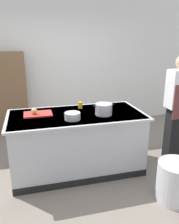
% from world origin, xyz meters
% --- Properties ---
extents(ground_plane, '(10.00, 10.00, 0.00)m').
position_xyz_m(ground_plane, '(0.00, 0.00, 0.00)').
color(ground_plane, slate).
extents(back_wall, '(6.40, 0.12, 3.00)m').
position_xyz_m(back_wall, '(0.00, 2.10, 1.50)').
color(back_wall, white).
rests_on(back_wall, ground_plane).
extents(counter_island, '(1.98, 0.98, 0.90)m').
position_xyz_m(counter_island, '(0.00, -0.00, 0.47)').
color(counter_island, '#B7BABF').
rests_on(counter_island, ground_plane).
extents(cutting_board, '(0.40, 0.28, 0.02)m').
position_xyz_m(cutting_board, '(-0.54, 0.12, 0.91)').
color(cutting_board, red).
rests_on(cutting_board, counter_island).
extents(onion, '(0.09, 0.09, 0.09)m').
position_xyz_m(onion, '(-0.59, 0.09, 0.96)').
color(onion, tan).
rests_on(onion, cutting_board).
extents(stock_pot, '(0.31, 0.24, 0.16)m').
position_xyz_m(stock_pot, '(0.38, -0.12, 0.98)').
color(stock_pot, '#B7BABF').
rests_on(stock_pot, counter_island).
extents(mixing_bowl, '(0.22, 0.22, 0.10)m').
position_xyz_m(mixing_bowl, '(-0.10, -0.21, 0.95)').
color(mixing_bowl, '#B7BABF').
rests_on(mixing_bowl, counter_island).
extents(juice_cup, '(0.07, 0.07, 0.10)m').
position_xyz_m(juice_cup, '(0.12, 0.28, 0.95)').
color(juice_cup, yellow).
rests_on(juice_cup, counter_island).
extents(trash_bin, '(0.47, 0.47, 0.51)m').
position_xyz_m(trash_bin, '(1.04, -1.02, 0.25)').
color(trash_bin, silver).
rests_on(trash_bin, ground_plane).
extents(person_chef, '(0.38, 0.25, 1.72)m').
position_xyz_m(person_chef, '(1.63, -0.08, 0.91)').
color(person_chef, black).
rests_on(person_chef, ground_plane).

